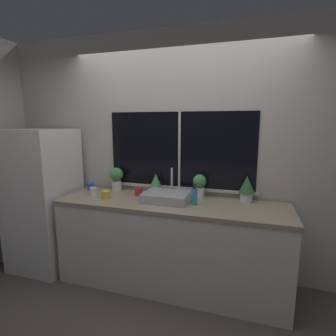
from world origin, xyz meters
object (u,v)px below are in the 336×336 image
at_px(refrigerator, 44,199).
at_px(soap_bottle, 194,196).
at_px(potted_plant_center_left, 156,184).
at_px(mug_yellow, 106,195).
at_px(potted_plant_far_left, 116,177).
at_px(mug_red, 138,192).
at_px(mug_blue, 91,186).
at_px(potted_plant_far_right, 247,187).
at_px(mug_white, 93,191).
at_px(sink, 166,197).
at_px(potted_plant_center_right, 200,185).

height_order(refrigerator, soap_bottle, refrigerator).
distance_m(potted_plant_center_left, mug_yellow, 0.56).
height_order(potted_plant_far_left, potted_plant_center_left, potted_plant_far_left).
relative_size(mug_red, mug_blue, 0.93).
bearing_deg(mug_blue, mug_red, -4.56).
bearing_deg(mug_blue, potted_plant_far_left, 13.36).
bearing_deg(potted_plant_far_left, mug_red, -20.32).
bearing_deg(potted_plant_far_right, mug_yellow, -166.80).
xyz_separation_m(potted_plant_center_left, mug_white, (-0.65, -0.26, -0.07)).
bearing_deg(potted_plant_far_left, potted_plant_center_left, 0.00).
distance_m(sink, potted_plant_far_left, 0.73).
bearing_deg(mug_blue, sink, -8.66).
distance_m(refrigerator, potted_plant_far_right, 2.32).
xyz_separation_m(potted_plant_far_left, mug_blue, (-0.31, -0.07, -0.11)).
distance_m(potted_plant_far_left, potted_plant_center_left, 0.50).
bearing_deg(mug_red, mug_white, -164.51).
bearing_deg(potted_plant_center_right, mug_yellow, -160.43).
height_order(potted_plant_center_right, soap_bottle, potted_plant_center_right).
relative_size(sink, potted_plant_center_right, 1.83).
bearing_deg(mug_white, mug_red, 15.49).
bearing_deg(potted_plant_center_right, potted_plant_far_left, -180.00).
height_order(sink, potted_plant_far_right, sink).
bearing_deg(mug_white, refrigerator, -177.31).
distance_m(mug_yellow, mug_white, 0.22).
height_order(potted_plant_center_left, mug_yellow, potted_plant_center_left).
bearing_deg(soap_bottle, potted_plant_far_left, 165.44).
bearing_deg(potted_plant_far_left, mug_blue, -166.64).
distance_m(refrigerator, mug_white, 0.68).
bearing_deg(mug_yellow, mug_white, 159.27).
bearing_deg(mug_yellow, potted_plant_center_right, 19.57).
xyz_separation_m(potted_plant_center_left, mug_red, (-0.16, -0.12, -0.08)).
bearing_deg(potted_plant_center_right, refrigerator, -170.89).
bearing_deg(sink, potted_plant_far_left, 161.98).
distance_m(refrigerator, sink, 1.51).
relative_size(refrigerator, soap_bottle, 8.06).
height_order(potted_plant_center_left, mug_white, potted_plant_center_left).
relative_size(potted_plant_center_left, mug_yellow, 2.54).
bearing_deg(potted_plant_far_right, mug_white, -170.99).
xyz_separation_m(sink, mug_white, (-0.84, -0.03, -0.00)).
bearing_deg(soap_bottle, mug_red, 168.52).
bearing_deg(refrigerator, soap_bottle, 1.05).
height_order(potted_plant_far_left, mug_red, potted_plant_far_left).
xyz_separation_m(soap_bottle, mug_red, (-0.65, 0.13, -0.04)).
relative_size(refrigerator, potted_plant_center_right, 6.48).
xyz_separation_m(potted_plant_center_left, mug_blue, (-0.80, -0.07, -0.07)).
bearing_deg(mug_red, refrigerator, -171.79).
distance_m(sink, potted_plant_center_left, 0.31).
bearing_deg(mug_blue, potted_plant_far_right, 2.33).
distance_m(refrigerator, mug_yellow, 0.88).
bearing_deg(mug_red, sink, -15.79).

